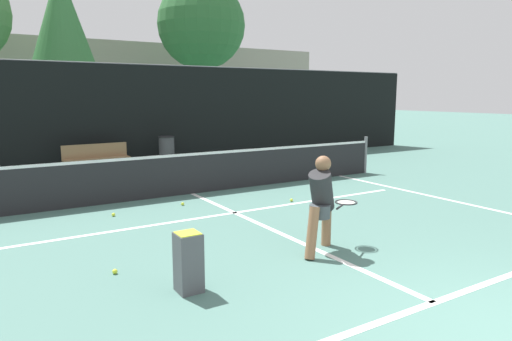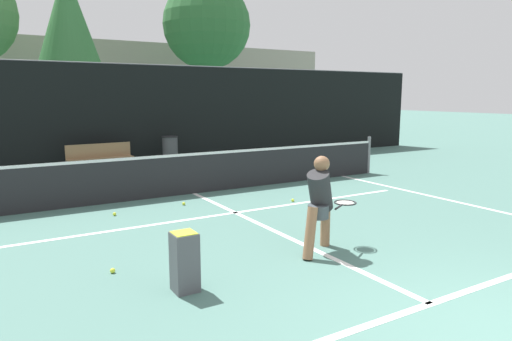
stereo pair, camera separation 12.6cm
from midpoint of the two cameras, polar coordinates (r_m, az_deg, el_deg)
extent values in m
cube|color=white|center=(5.57, 20.74, -15.17)|extent=(11.00, 0.10, 0.01)
cube|color=white|center=(8.91, -3.09, -5.29)|extent=(8.25, 0.10, 0.01)
cube|color=white|center=(7.87, 1.31, -7.28)|extent=(0.10, 6.60, 0.01)
cube|color=white|center=(10.92, 21.65, -3.20)|extent=(0.10, 7.60, 0.01)
cylinder|color=slate|center=(13.70, 13.26, 1.93)|extent=(0.09, 0.09, 1.07)
cube|color=#232326|center=(10.61, -8.38, -0.38)|extent=(11.00, 0.02, 0.95)
cube|color=white|center=(10.55, -8.44, 2.01)|extent=(11.00, 0.03, 0.06)
cube|color=black|center=(14.95, -15.73, 6.52)|extent=(24.00, 0.06, 3.19)
cylinder|color=slate|center=(14.97, -16.01, 12.70)|extent=(24.00, 0.04, 0.04)
cylinder|color=#8C6042|center=(7.04, 8.28, -6.74)|extent=(0.14, 0.14, 0.64)
cylinder|color=#8C6042|center=(6.46, 6.47, -7.75)|extent=(0.34, 0.28, 0.74)
cylinder|color=#3F474C|center=(6.67, 7.44, -5.07)|extent=(0.30, 0.30, 0.19)
cylinder|color=#262628|center=(6.66, 7.67, -2.53)|extent=(0.51, 0.43, 0.70)
sphere|color=#8C6042|center=(6.63, 7.86, 0.86)|extent=(0.23, 0.23, 0.23)
cylinder|color=#262628|center=(6.77, 9.94, -4.48)|extent=(0.27, 0.18, 0.03)
torus|color=#262628|center=(7.06, 10.70, -3.93)|extent=(0.47, 0.47, 0.02)
cylinder|color=beige|center=(7.06, 10.70, -3.93)|extent=(0.36, 0.36, 0.01)
sphere|color=#D1E033|center=(9.61, -9.53, -4.13)|extent=(0.07, 0.07, 0.07)
sphere|color=#D1E033|center=(9.07, -17.78, -5.27)|extent=(0.07, 0.07, 0.07)
sphere|color=#D1E033|center=(9.83, 4.09, -3.71)|extent=(0.07, 0.07, 0.07)
sphere|color=#D1E033|center=(6.26, -17.79, -11.93)|extent=(0.07, 0.07, 0.07)
cube|color=#4C4C51|center=(5.45, -9.11, -11.29)|extent=(0.28, 0.28, 0.70)
cube|color=#D1E033|center=(5.34, -9.20, -7.98)|extent=(0.25, 0.25, 0.06)
cube|color=olive|center=(13.96, -19.48, 1.39)|extent=(1.88, 0.47, 0.04)
cube|color=olive|center=(14.11, -19.72, 2.31)|extent=(1.86, 0.15, 0.42)
cube|color=#333338|center=(13.82, -22.40, 0.21)|extent=(0.06, 0.32, 0.44)
cube|color=#333338|center=(14.21, -16.54, 0.77)|extent=(0.06, 0.32, 0.44)
cylinder|color=#3F3F42|center=(14.59, -11.33, 2.20)|extent=(0.48, 0.48, 0.95)
cylinder|color=black|center=(14.53, -11.39, 4.14)|extent=(0.50, 0.50, 0.04)
cube|color=black|center=(18.78, -20.85, 3.20)|extent=(1.74, 4.63, 0.85)
cube|color=#1E2328|center=(18.50, -20.84, 5.31)|extent=(1.46, 2.78, 0.56)
cylinder|color=black|center=(20.39, -19.46, 3.37)|extent=(0.18, 0.60, 0.60)
cylinder|color=black|center=(17.52, -17.39, 2.57)|extent=(0.18, 0.60, 0.60)
cylinder|color=brown|center=(26.36, -6.81, 9.23)|extent=(0.28, 0.28, 4.39)
sphere|color=#2D6633|center=(26.63, -6.98, 17.62)|extent=(4.83, 4.83, 4.83)
cylinder|color=brown|center=(24.44, -22.65, 7.46)|extent=(0.28, 0.28, 3.45)
cone|color=#38753D|center=(24.70, -23.29, 17.08)|extent=(3.11, 3.11, 4.83)
cube|color=gray|center=(29.83, -24.01, 9.56)|extent=(36.00, 2.40, 5.49)
camera|label=1|loc=(0.06, -90.45, -0.07)|focal=32.00mm
camera|label=2|loc=(0.06, 89.55, 0.07)|focal=32.00mm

